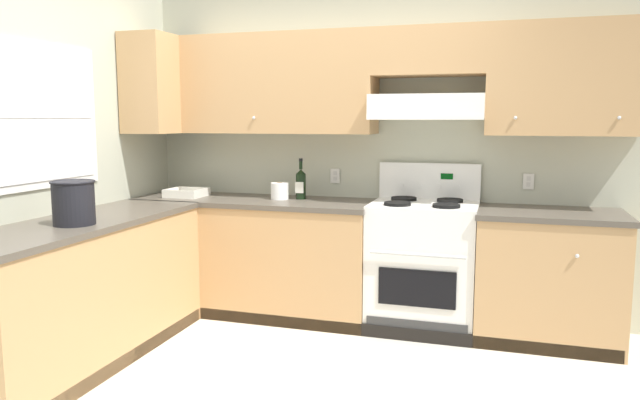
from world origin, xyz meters
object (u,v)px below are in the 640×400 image
at_px(stove, 423,264).
at_px(bucket, 74,202).
at_px(wine_bottle, 301,183).
at_px(bowl, 187,194).
at_px(paper_towel_roll, 280,191).

height_order(stove, bucket, stove).
bearing_deg(wine_bottle, stove, -5.41).
xyz_separation_m(bowl, paper_towel_roll, (0.78, 0.06, 0.04)).
bearing_deg(stove, paper_towel_roll, 178.49).
bearing_deg(stove, wine_bottle, 174.59).
xyz_separation_m(stove, paper_towel_roll, (-1.13, 0.03, 0.50)).
distance_m(stove, wine_bottle, 1.12).
height_order(stove, paper_towel_roll, stove).
bearing_deg(bucket, wine_bottle, 58.37).
distance_m(stove, bowl, 1.96).
relative_size(stove, paper_towel_roll, 8.75).
xyz_separation_m(stove, bowl, (-1.90, -0.03, 0.45)).
relative_size(stove, bowl, 4.20).
bearing_deg(bowl, bucket, -89.10).
bearing_deg(bowl, paper_towel_roll, 4.52).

